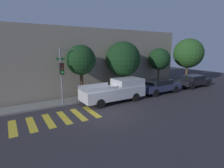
# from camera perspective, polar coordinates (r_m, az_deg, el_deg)

# --- Properties ---
(ground_plane) EXTENTS (60.00, 60.00, 0.00)m
(ground_plane) POSITION_cam_1_polar(r_m,az_deg,el_deg) (12.75, -2.45, -9.61)
(ground_plane) COLOR #2D2B30
(sidewalk) EXTENTS (26.00, 1.71, 0.14)m
(sidewalk) POSITION_cam_1_polar(r_m,az_deg,el_deg) (16.21, -9.47, -4.84)
(sidewalk) COLOR slate
(sidewalk) RESTS_ON ground
(building_row) EXTENTS (26.00, 6.00, 6.55)m
(building_row) POSITION_cam_1_polar(r_m,az_deg,el_deg) (19.62, -14.54, 7.32)
(building_row) COLOR gray
(building_row) RESTS_ON ground
(crosswalk) EXTENTS (5.56, 2.60, 0.00)m
(crosswalk) POSITION_cam_1_polar(r_m,az_deg,el_deg) (12.38, -17.67, -10.84)
(crosswalk) COLOR gold
(crosswalk) RESTS_ON ground
(traffic_light_pole) EXTENTS (2.52, 0.56, 4.66)m
(traffic_light_pole) POSITION_cam_1_polar(r_m,az_deg,el_deg) (14.48, -14.38, 5.74)
(traffic_light_pole) COLOR slate
(traffic_light_pole) RESTS_ON ground
(pickup_truck) EXTENTS (5.65, 2.09, 1.92)m
(pickup_truck) POSITION_cam_1_polar(r_m,az_deg,el_deg) (15.33, 1.30, -2.07)
(pickup_truck) COLOR #BCBCC1
(pickup_truck) RESTS_ON ground
(sedan_near_corner) EXTENTS (4.65, 1.83, 1.43)m
(sedan_near_corner) POSITION_cam_1_polar(r_m,az_deg,el_deg) (18.80, 15.32, -0.57)
(sedan_near_corner) COLOR #2D3351
(sedan_near_corner) RESTS_ON ground
(sedan_middle) EXTENTS (4.59, 1.83, 1.42)m
(sedan_middle) POSITION_cam_1_polar(r_m,az_deg,el_deg) (23.32, 25.14, 1.02)
(sedan_middle) COLOR black
(sedan_middle) RESTS_ON ground
(tree_near_corner) EXTENTS (2.59, 2.59, 4.92)m
(tree_near_corner) POSITION_cam_1_polar(r_m,az_deg,el_deg) (15.45, -10.12, 7.64)
(tree_near_corner) COLOR #42301E
(tree_near_corner) RESTS_ON ground
(tree_midblock) EXTENTS (3.46, 3.46, 5.29)m
(tree_midblock) POSITION_cam_1_polar(r_m,az_deg,el_deg) (17.57, 3.62, 8.09)
(tree_midblock) COLOR brown
(tree_midblock) RESTS_ON ground
(tree_far_end) EXTENTS (2.48, 2.48, 4.63)m
(tree_far_end) POSITION_cam_1_polar(r_m,az_deg,el_deg) (20.91, 15.17, 7.79)
(tree_far_end) COLOR brown
(tree_far_end) RESTS_ON ground
(tree_behind_truck) EXTENTS (3.77, 3.77, 5.85)m
(tree_behind_truck) POSITION_cam_1_polar(r_m,az_deg,el_deg) (24.94, 23.64, 9.14)
(tree_behind_truck) COLOR brown
(tree_behind_truck) RESTS_ON ground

